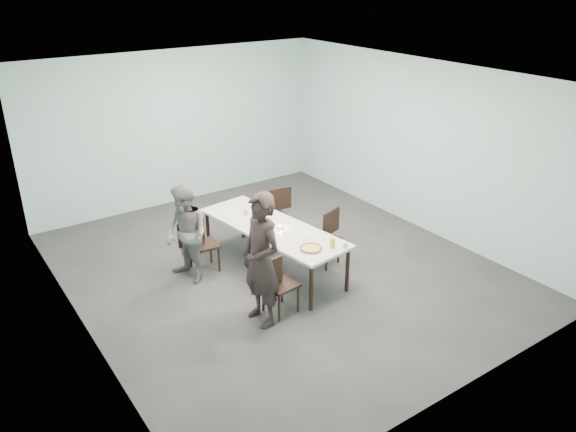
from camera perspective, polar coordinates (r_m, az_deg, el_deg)
ground at (r=8.96m, az=-1.01°, el=-5.26°), size 7.00×7.00×0.00m
room_shell at (r=8.16m, az=-1.11°, el=7.24°), size 6.02×7.02×3.01m
table at (r=8.60m, az=-1.57°, el=-1.39°), size 1.25×2.70×0.75m
chair_near_left at (r=7.59m, az=-1.24°, el=-6.70°), size 0.63×0.46×0.87m
chair_far_left at (r=8.76m, az=-9.06°, el=-2.60°), size 0.63×0.46×0.87m
chair_near_right at (r=8.93m, az=3.99°, el=-1.80°), size 0.65×0.53×0.87m
chair_far_right at (r=9.82m, az=-1.35°, el=0.74°), size 0.63×0.46×0.87m
diner_near at (r=7.25m, az=-2.74°, el=-4.52°), size 0.48×0.70×1.84m
diner_far at (r=8.43m, az=-10.31°, el=-1.87°), size 0.71×0.84×1.51m
pizza at (r=7.87m, az=2.35°, el=-3.32°), size 0.34×0.34×0.04m
side_plate at (r=8.33m, az=1.86°, el=-1.80°), size 0.18×0.18×0.01m
beer_glass at (r=7.92m, az=4.54°, el=-2.75°), size 0.08×0.08×0.15m
water_tumbler at (r=7.94m, az=5.78°, el=-2.95°), size 0.08×0.08×0.09m
tealight at (r=8.49m, az=-0.81°, el=-1.16°), size 0.06×0.06×0.05m
amber_tumbler at (r=8.98m, az=-4.33°, el=0.36°), size 0.07×0.07×0.08m
menu at (r=9.11m, az=-5.78°, el=0.42°), size 0.33×0.26×0.01m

